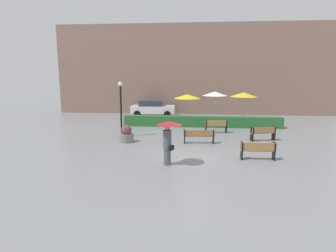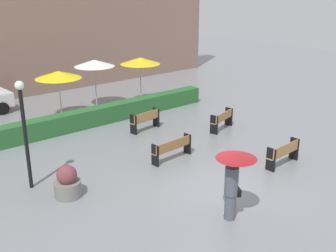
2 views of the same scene
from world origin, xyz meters
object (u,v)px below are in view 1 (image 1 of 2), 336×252
object	(u,v)px
pedestrian_with_umbrella	(168,135)
planter_pot	(127,135)
bench_near_right	(258,149)
lamp_post	(121,103)
patio_umbrella_yellow_far	(244,95)
bench_back_row	(216,125)
patio_umbrella_yellow	(187,96)
bench_mid_center	(199,135)
bench_far_right	(263,132)
parked_car	(153,108)
patio_umbrella_white	(215,94)

from	to	relation	value
pedestrian_with_umbrella	planter_pot	world-z (taller)	pedestrian_with_umbrella
bench_near_right	lamp_post	size ratio (longest dim) A/B	0.46
pedestrian_with_umbrella	patio_umbrella_yellow_far	size ratio (longest dim) A/B	0.77
bench_back_row	patio_umbrella_yellow	bearing A→B (deg)	118.34
patio_umbrella_yellow	patio_umbrella_yellow_far	bearing A→B (deg)	-6.09
patio_umbrella_yellow	pedestrian_with_umbrella	bearing A→B (deg)	-92.55
lamp_post	bench_mid_center	bearing A→B (deg)	-14.45
bench_far_right	lamp_post	xyz separation A→B (m)	(-8.94, 0.20, 1.70)
planter_pot	parked_car	size ratio (longest dim) A/B	0.25
planter_pot	bench_mid_center	bearing A→B (deg)	0.52
lamp_post	parked_car	world-z (taller)	lamp_post
bench_back_row	patio_umbrella_yellow_far	size ratio (longest dim) A/B	0.61
bench_mid_center	patio_umbrella_yellow	xyz separation A→B (m)	(-0.91, 7.27, 1.73)
bench_near_right	lamp_post	xyz separation A→B (m)	(-7.77, 4.30, 1.70)
bench_back_row	parked_car	xyz separation A→B (m)	(-5.61, 7.44, 0.29)
bench_mid_center	planter_pot	world-z (taller)	planter_pot
bench_far_right	planter_pot	distance (m)	8.37
lamp_post	patio_umbrella_yellow	size ratio (longest dim) A/B	1.49
bench_near_right	pedestrian_with_umbrella	world-z (taller)	pedestrian_with_umbrella
pedestrian_with_umbrella	planter_pot	distance (m)	5.17
bench_back_row	lamp_post	world-z (taller)	lamp_post
planter_pot	patio_umbrella_white	xyz separation A→B (m)	(5.74, 7.85, 1.97)
lamp_post	patio_umbrella_yellow_far	xyz separation A→B (m)	(8.59, 5.50, 0.22)
patio_umbrella_yellow_far	planter_pot	bearing A→B (deg)	-139.33
pedestrian_with_umbrella	bench_back_row	bearing A→B (deg)	70.43
bench_back_row	lamp_post	size ratio (longest dim) A/B	0.44
planter_pot	parked_car	world-z (taller)	parked_car
bench_far_right	patio_umbrella_yellow_far	xyz separation A→B (m)	(-0.35, 5.70, 1.92)
patio_umbrella_yellow_far	bench_far_right	bearing A→B (deg)	-86.48
bench_mid_center	lamp_post	bearing A→B (deg)	165.55
bench_far_right	patio_umbrella_yellow_far	distance (m)	6.02
bench_near_right	patio_umbrella_white	size ratio (longest dim) A/B	0.63
pedestrian_with_umbrella	patio_umbrella_yellow_far	distance (m)	12.13
patio_umbrella_yellow	patio_umbrella_white	xyz separation A→B (m)	(2.30, 0.54, 0.21)
bench_mid_center	patio_umbrella_yellow	size ratio (longest dim) A/B	0.76
bench_mid_center	bench_far_right	bearing A→B (deg)	15.47
pedestrian_with_umbrella	patio_umbrella_white	distance (m)	12.38
patio_umbrella_yellow_far	parked_car	world-z (taller)	patio_umbrella_yellow_far
patio_umbrella_yellow	patio_umbrella_white	bearing A→B (deg)	13.12
parked_car	bench_back_row	bearing A→B (deg)	-52.95
bench_mid_center	lamp_post	world-z (taller)	lamp_post
bench_near_right	patio_umbrella_yellow	distance (m)	11.05
bench_back_row	bench_far_right	distance (m)	3.49
lamp_post	patio_umbrella_yellow_far	world-z (taller)	lamp_post
pedestrian_with_umbrella	planter_pot	bearing A→B (deg)	125.12
lamp_post	patio_umbrella_white	xyz separation A→B (m)	(6.38, 6.52, 0.21)
patio_umbrella_white	pedestrian_with_umbrella	bearing A→B (deg)	-103.19
pedestrian_with_umbrella	planter_pot	size ratio (longest dim) A/B	1.91
bench_mid_center	bench_near_right	distance (m)	4.09
bench_back_row	parked_car	world-z (taller)	parked_car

